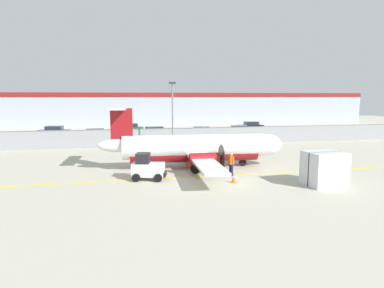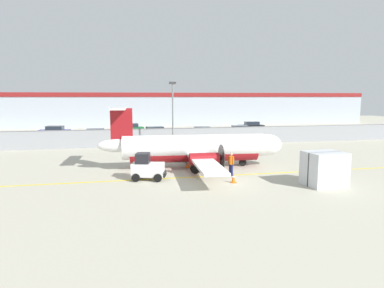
{
  "view_description": "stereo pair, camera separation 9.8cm",
  "coord_description": "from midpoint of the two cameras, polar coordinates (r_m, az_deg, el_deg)",
  "views": [
    {
      "loc": [
        -5.97,
        -21.45,
        5.73
      ],
      "look_at": [
        -0.0,
        6.28,
        1.8
      ],
      "focal_mm": 32.0,
      "sensor_mm": 36.0,
      "label": 1
    },
    {
      "loc": [
        -5.88,
        -21.47,
        5.73
      ],
      "look_at": [
        -0.0,
        6.28,
        1.8
      ],
      "focal_mm": 32.0,
      "sensor_mm": 36.0,
      "label": 2
    }
  ],
  "objects": [
    {
      "name": "parked_car_3",
      "position": [
        46.84,
        -6.0,
        1.92
      ],
      "size": [
        4.39,
        2.43,
        1.58
      ],
      "rotation": [
        0.0,
        0.0,
        0.13
      ],
      "color": "gray",
      "rests_on": "parking_lot_strip"
    },
    {
      "name": "parked_car_2",
      "position": [
        53.14,
        -10.27,
        2.54
      ],
      "size": [
        4.33,
        2.28,
        1.58
      ],
      "rotation": [
        0.0,
        0.0,
        3.23
      ],
      "color": "#19662D",
      "rests_on": "parking_lot_strip"
    },
    {
      "name": "apron_light_pole",
      "position": [
        36.09,
        -3.15,
        5.61
      ],
      "size": [
        0.7,
        0.3,
        7.27
      ],
      "color": "slate",
      "rests_on": "ground"
    },
    {
      "name": "perimeter_fence",
      "position": [
        40.17,
        -3.39,
        1.28
      ],
      "size": [
        98.0,
        0.1,
        2.1
      ],
      "color": "gray",
      "rests_on": "ground"
    },
    {
      "name": "parked_car_5",
      "position": [
        48.96,
        8.18,
        2.14
      ],
      "size": [
        4.38,
        2.41,
        1.58
      ],
      "rotation": [
        0.0,
        0.0,
        -0.13
      ],
      "color": "#19662D",
      "rests_on": "parking_lot_strip"
    },
    {
      "name": "traffic_cone_far_left",
      "position": [
        23.22,
        7.06,
        -5.67
      ],
      "size": [
        0.36,
        0.36,
        0.64
      ],
      "color": "orange",
      "rests_on": "ground"
    },
    {
      "name": "traffic_cone_far_right",
      "position": [
        30.25,
        4.14,
        -2.45
      ],
      "size": [
        0.36,
        0.36,
        0.64
      ],
      "color": "orange",
      "rests_on": "ground"
    },
    {
      "name": "parked_car_0",
      "position": [
        51.46,
        -21.92,
        1.92
      ],
      "size": [
        4.35,
        2.33,
        1.58
      ],
      "rotation": [
        0.0,
        0.0,
        3.04
      ],
      "color": "navy",
      "rests_on": "parking_lot_strip"
    },
    {
      "name": "baggage_tug",
      "position": [
        23.91,
        -7.35,
        -3.94
      ],
      "size": [
        2.53,
        1.84,
        1.88
      ],
      "rotation": [
        0.0,
        0.0,
        -0.25
      ],
      "color": "silver",
      "rests_on": "ground"
    },
    {
      "name": "parking_lot_strip",
      "position": [
        51.62,
        -5.29,
        1.55
      ],
      "size": [
        98.0,
        17.0,
        0.12
      ],
      "color": "#38383A",
      "rests_on": "ground"
    },
    {
      "name": "parked_car_6",
      "position": [
        56.95,
        9.87,
        2.9
      ],
      "size": [
        4.35,
        2.34,
        1.58
      ],
      "rotation": [
        0.0,
        0.0,
        3.04
      ],
      "color": "black",
      "rests_on": "parking_lot_strip"
    },
    {
      "name": "ground_plane",
      "position": [
        24.87,
        2.17,
        -5.43
      ],
      "size": [
        140.0,
        140.0,
        0.01
      ],
      "color": "#B2AD99"
    },
    {
      "name": "parked_car_4",
      "position": [
        46.52,
        1.64,
        1.92
      ],
      "size": [
        4.36,
        2.37,
        1.58
      ],
      "rotation": [
        0.0,
        0.0,
        3.03
      ],
      "color": "navy",
      "rests_on": "parking_lot_strip"
    },
    {
      "name": "cargo_container",
      "position": [
        23.84,
        21.29,
        -3.86
      ],
      "size": [
        2.54,
        2.17,
        2.2
      ],
      "rotation": [
        0.0,
        0.0,
        0.07
      ],
      "color": "silver",
      "rests_on": "ground"
    },
    {
      "name": "traffic_cone_near_right",
      "position": [
        32.23,
        9.25,
        -1.89
      ],
      "size": [
        0.36,
        0.36,
        0.64
      ],
      "color": "orange",
      "rests_on": "ground"
    },
    {
      "name": "ground_crew_worker",
      "position": [
        25.07,
        6.64,
        -3.15
      ],
      "size": [
        0.46,
        0.53,
        1.7
      ],
      "rotation": [
        0.0,
        0.0,
        3.61
      ],
      "color": "#191E4C",
      "rests_on": "ground"
    },
    {
      "name": "traffic_cone_near_left",
      "position": [
        27.87,
        -0.65,
        -3.32
      ],
      "size": [
        0.36,
        0.36,
        0.64
      ],
      "color": "orange",
      "rests_on": "ground"
    },
    {
      "name": "parked_car_1",
      "position": [
        45.35,
        -15.85,
        1.47
      ],
      "size": [
        4.32,
        2.26,
        1.58
      ],
      "rotation": [
        0.0,
        0.0,
        3.22
      ],
      "color": "slate",
      "rests_on": "parking_lot_strip"
    },
    {
      "name": "commuter_airplane",
      "position": [
        27.74,
        1.09,
        -0.67
      ],
      "size": [
        15.12,
        16.07,
        4.92
      ],
      "rotation": [
        0.0,
        0.0,
        -0.06
      ],
      "color": "white",
      "rests_on": "ground"
    },
    {
      "name": "background_building",
      "position": [
        69.75,
        -7.11,
        5.8
      ],
      "size": [
        91.0,
        8.1,
        6.5
      ],
      "color": "#A8B2BC",
      "rests_on": "ground"
    }
  ]
}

